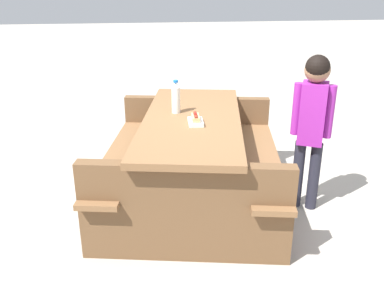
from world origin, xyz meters
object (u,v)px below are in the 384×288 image
(soda_bottle, at_px, (176,98))
(child_in_coat, at_px, (313,114))
(picnic_table, at_px, (192,153))
(hotdog_tray, at_px, (196,120))

(soda_bottle, bearing_deg, child_in_coat, 71.32)
(picnic_table, relative_size, soda_bottle, 7.46)
(hotdog_tray, bearing_deg, soda_bottle, -157.83)
(soda_bottle, relative_size, hotdog_tray, 1.47)
(picnic_table, relative_size, child_in_coat, 1.60)
(soda_bottle, distance_m, hotdog_tray, 0.34)
(child_in_coat, bearing_deg, picnic_table, -102.42)
(hotdog_tray, bearing_deg, child_in_coat, 87.03)
(hotdog_tray, xyz_separation_m, child_in_coat, (0.05, 0.90, 0.03))
(picnic_table, distance_m, hotdog_tray, 0.37)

